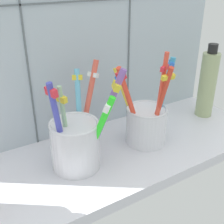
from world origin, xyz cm
name	(u,v)px	position (x,y,z in cm)	size (l,w,h in cm)	color
counter_slab	(113,157)	(0.00, 0.00, 1.00)	(64.00, 22.00, 2.00)	silver
tile_wall_back	(79,30)	(0.00, 12.00, 22.50)	(64.00, 2.20, 45.00)	#B2C1CC
toothbrush_cup_left	(76,139)	(-7.21, 0.39, 6.99)	(12.49, 12.03, 17.38)	silver
toothbrush_cup_right	(145,121)	(7.47, 0.28, 6.48)	(12.14, 11.24, 18.64)	white
soap_bottle	(207,84)	(26.27, 2.25, 9.59)	(3.79, 3.79, 16.52)	#A5B47E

